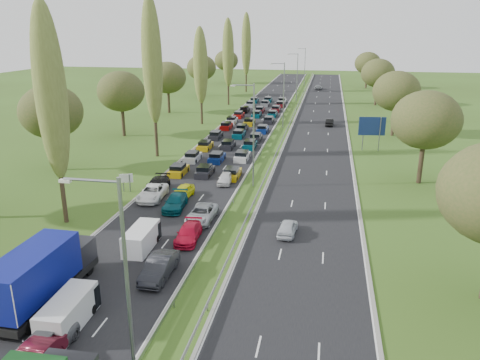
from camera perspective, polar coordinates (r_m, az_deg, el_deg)
The scene contains 26 objects.
ground at distance 90.98m, azimuth 5.35°, elevation 6.59°, with size 260.00×260.00×0.00m, color #364F18.
near_carriageway at distance 94.26m, azimuth 1.38°, elevation 7.06°, with size 10.50×215.00×0.04m, color black.
far_carriageway at distance 93.07m, azimuth 9.67°, elevation 6.68°, with size 10.50×215.00×0.04m, color black.
central_reservation at distance 93.32m, azimuth 5.51°, elevation 7.22°, with size 2.36×215.00×0.32m.
lamp_columns at distance 88.03m, azimuth 5.33°, elevation 10.18°, with size 0.18×140.18×12.00m.
poplar_row at distance 80.92m, azimuth -6.94°, elevation 14.00°, with size 2.80×127.80×22.44m.
woodland_left at distance 80.10m, azimuth -15.32°, elevation 10.08°, with size 8.00×166.00×11.10m.
woodland_right at distance 77.02m, azimuth 19.30°, elevation 9.43°, with size 8.00×153.00×11.10m.
traffic_queue_fill at distance 89.41m, azimuth 0.88°, elevation 6.76°, with size 9.04×68.23×0.80m.
near_car_2 at distance 51.84m, azimuth -10.63°, elevation -1.51°, with size 2.49×5.40×1.50m, color white.
near_car_3 at distance 54.11m, azimuth -10.09°, elevation -0.64°, with size 2.12×5.20×1.51m, color black.
near_car_6 at distance 30.22m, azimuth -23.05°, elevation -18.07°, with size 2.21×4.79×1.33m, color slate.
near_car_7 at distance 48.72m, azimuth -7.90°, elevation -2.69°, with size 1.99×4.89×1.42m, color #05434E.
near_car_8 at distance 51.73m, azimuth -6.97°, elevation -1.43°, with size 1.65×4.09×1.40m, color #D1D50E.
near_car_9 at distance 35.96m, azimuth -9.82°, elevation -10.44°, with size 1.69×4.86×1.60m, color black.
near_car_10 at distance 45.44m, azimuth -4.68°, elevation -4.13°, with size 2.35×5.09×1.42m, color #ACB0B6.
near_car_11 at distance 41.48m, azimuth -6.30°, elevation -6.47°, with size 1.87×4.60×1.33m, color #B80B28.
near_car_12 at distance 56.20m, azimuth -1.78°, elevation 0.24°, with size 1.55×3.86×1.32m, color silver.
far_car_0 at distance 42.63m, azimuth 5.83°, elevation -5.78°, with size 1.54×3.84×1.31m, color silver.
far_car_1 at distance 92.27m, azimuth 10.87°, elevation 6.95°, with size 1.41×4.06×1.34m, color black.
far_car_2 at distance 148.83m, azimuth 9.55°, elevation 11.10°, with size 2.27×4.93×1.37m, color gray.
blue_lorry at distance 34.61m, azimuth -22.99°, elevation -10.46°, with size 2.71×9.74×4.11m.
white_van_front at distance 32.12m, azimuth -20.03°, elevation -14.71°, with size 1.90×4.84×1.95m.
white_van_rear at distance 40.63m, azimuth -11.82°, elevation -6.87°, with size 1.84×4.69×1.88m.
info_sign at distance 54.70m, azimuth -13.70°, elevation -0.02°, with size 1.44×0.61×2.10m.
direction_sign at distance 73.68m, azimuth 15.79°, elevation 6.16°, with size 3.99×0.56×5.20m.
Camera 1 is at (12.72, -8.86, 17.73)m, focal length 35.00 mm.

